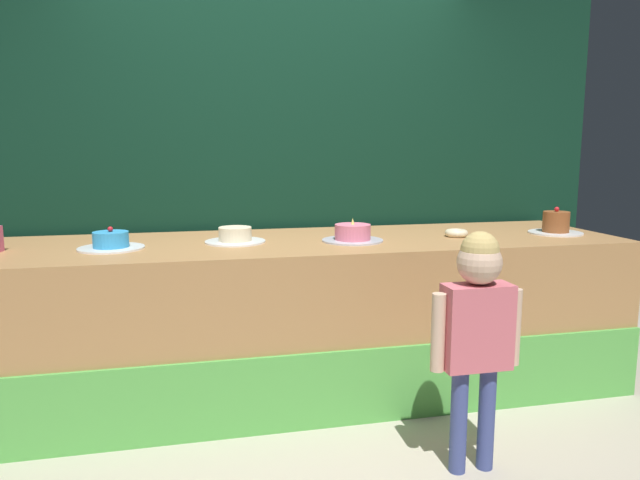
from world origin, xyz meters
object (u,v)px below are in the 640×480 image
object	(u,v)px
cake_far_left	(111,242)
cake_far_right	(556,224)
child_figure	(477,319)
donut	(456,233)
cake_center_left	(235,236)
cake_center_right	(353,234)

from	to	relation	value
cake_far_left	cake_far_right	world-z (taller)	cake_far_right
child_figure	cake_far_left	distance (m)	1.90
child_figure	donut	bearing A→B (deg)	69.43
donut	cake_far_left	xyz separation A→B (m)	(-1.97, 0.01, 0.02)
cake_far_left	cake_center_left	xyz separation A→B (m)	(0.66, 0.07, -0.00)
cake_far_left	cake_center_right	bearing A→B (deg)	-1.67
donut	cake_far_right	xyz separation A→B (m)	(0.66, -0.02, 0.04)
child_figure	donut	world-z (taller)	child_figure
child_figure	cake_far_left	world-z (taller)	child_figure
cake_center_right	cake_far_right	bearing A→B (deg)	0.45
child_figure	cake_far_left	xyz separation A→B (m)	(-1.60, 0.98, 0.24)
cake_center_right	cake_far_right	world-z (taller)	cake_far_right
cake_center_left	donut	bearing A→B (deg)	-3.28
cake_center_right	donut	bearing A→B (deg)	2.77
donut	cake_center_right	xyz separation A→B (m)	(-0.66, -0.03, 0.02)
cake_center_right	cake_far_right	size ratio (longest dim) A/B	1.07
cake_center_right	child_figure	bearing A→B (deg)	-72.87
cake_center_right	cake_far_right	xyz separation A→B (m)	(1.31, 0.01, 0.02)
donut	cake_far_left	world-z (taller)	cake_far_left
cake_center_left	cake_center_right	distance (m)	0.67
cake_far_right	cake_center_right	bearing A→B (deg)	-179.55
cake_center_right	cake_far_right	distance (m)	1.31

